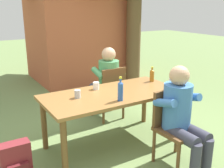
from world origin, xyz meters
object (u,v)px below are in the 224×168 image
(person_in_white_shirt, at_px, (182,113))
(bottle_blue, at_px, (120,90))
(cup_steel, at_px, (77,94))
(bottle_amber, at_px, (152,75))
(dining_table, at_px, (112,99))
(backpack_by_near_side, at_px, (16,162))
(chair_near_right, at_px, (174,123))
(chair_far_right, at_px, (110,90))
(person_in_plaid_shirt, at_px, (106,79))
(brick_kiosk, at_px, (78,21))
(bottle_clear, at_px, (171,84))
(cup_white, at_px, (96,86))

(person_in_white_shirt, distance_m, bottle_blue, 0.74)
(cup_steel, bearing_deg, bottle_amber, 4.49)
(dining_table, distance_m, backpack_by_near_side, 1.35)
(chair_near_right, bearing_deg, dining_table, 118.62)
(bottle_amber, xyz_separation_m, bottle_blue, (-0.84, -0.45, 0.03))
(chair_far_right, bearing_deg, bottle_amber, -56.33)
(dining_table, distance_m, person_in_plaid_shirt, 0.93)
(backpack_by_near_side, distance_m, brick_kiosk, 4.45)
(dining_table, height_order, person_in_white_shirt, person_in_white_shirt)
(dining_table, height_order, backpack_by_near_side, dining_table)
(chair_far_right, bearing_deg, person_in_white_shirt, -90.09)
(person_in_plaid_shirt, distance_m, bottle_amber, 0.79)
(chair_near_right, xyz_separation_m, brick_kiosk, (0.71, 4.16, 0.91))
(backpack_by_near_side, bearing_deg, bottle_clear, -6.65)
(dining_table, relative_size, person_in_white_shirt, 1.51)
(chair_near_right, relative_size, person_in_white_shirt, 0.74)
(chair_near_right, xyz_separation_m, bottle_clear, (0.28, 0.37, 0.35))
(person_in_plaid_shirt, bearing_deg, backpack_by_near_side, -150.00)
(dining_table, distance_m, chair_near_right, 0.84)
(bottle_amber, distance_m, bottle_clear, 0.52)
(bottle_clear, xyz_separation_m, cup_steel, (-1.13, 0.42, -0.06))
(brick_kiosk, bearing_deg, backpack_by_near_side, -123.68)
(chair_near_right, height_order, backpack_by_near_side, chair_near_right)
(chair_far_right, height_order, brick_kiosk, brick_kiosk)
(chair_far_right, relative_size, bottle_blue, 2.99)
(backpack_by_near_side, bearing_deg, bottle_blue, -7.55)
(chair_far_right, relative_size, brick_kiosk, 0.33)
(person_in_plaid_shirt, bearing_deg, cup_steel, -137.74)
(person_in_white_shirt, relative_size, backpack_by_near_side, 2.77)
(bottle_blue, xyz_separation_m, backpack_by_near_side, (-1.21, 0.16, -0.64))
(dining_table, xyz_separation_m, bottle_blue, (-0.06, -0.29, 0.21))
(person_in_white_shirt, bearing_deg, dining_table, 115.58)
(person_in_plaid_shirt, bearing_deg, brick_kiosk, 74.81)
(bottle_amber, bearing_deg, brick_kiosk, 84.35)
(backpack_by_near_side, bearing_deg, cup_steel, 13.03)
(bottle_clear, relative_size, cup_white, 2.69)
(person_in_white_shirt, xyz_separation_m, bottle_amber, (0.38, 0.99, 0.16))
(dining_table, relative_size, chair_far_right, 2.04)
(person_in_white_shirt, xyz_separation_m, cup_steel, (-0.85, 0.89, 0.12))
(chair_far_right, relative_size, bottle_amber, 3.93)
(person_in_white_shirt, bearing_deg, bottle_amber, 68.94)
(bottle_clear, distance_m, cup_white, 0.98)
(cup_steel, bearing_deg, chair_far_right, 37.89)
(bottle_amber, bearing_deg, bottle_blue, -152.07)
(dining_table, relative_size, chair_near_right, 2.04)
(chair_far_right, distance_m, cup_white, 0.75)
(bottle_blue, height_order, cup_steel, bottle_blue)
(chair_far_right, xyz_separation_m, person_in_white_shirt, (-0.00, -1.56, 0.17))
(dining_table, bearing_deg, chair_near_right, -61.38)
(chair_near_right, distance_m, person_in_plaid_shirt, 1.57)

